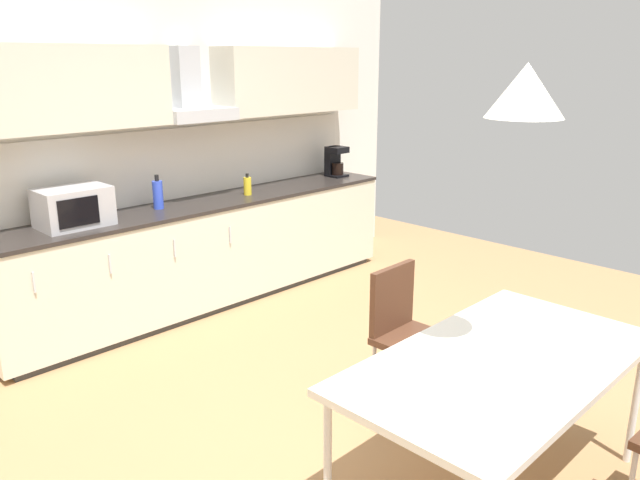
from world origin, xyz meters
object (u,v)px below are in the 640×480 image
object	(u,v)px
chair_far_right	(405,324)
pendant_lamp	(526,90)
microwave	(73,207)
bottle_yellow	(247,186)
bottle_blue	(158,194)
coffee_maker	(335,161)
dining_table	(501,367)

from	to	relation	value
chair_far_right	pendant_lamp	xyz separation A→B (m)	(-0.36, -0.82, 1.39)
microwave	bottle_yellow	size ratio (longest dim) A/B	2.54
bottle_blue	pendant_lamp	bearing A→B (deg)	-92.10
pendant_lamp	chair_far_right	bearing A→B (deg)	66.09
coffee_maker	bottle_blue	world-z (taller)	coffee_maker
dining_table	pendant_lamp	xyz separation A→B (m)	(0.00, -0.00, 1.24)
bottle_blue	dining_table	size ratio (longest dim) A/B	0.17
dining_table	chair_far_right	distance (m)	0.91
microwave	bottle_yellow	xyz separation A→B (m)	(1.53, -0.05, -0.06)
dining_table	bottle_blue	bearing A→B (deg)	87.90
coffee_maker	bottle_yellow	distance (m)	1.19
microwave	dining_table	distance (m)	3.12
coffee_maker	chair_far_right	distance (m)	2.91
coffee_maker	bottle_blue	distance (m)	2.02
chair_far_right	bottle_blue	bearing A→B (deg)	96.26
microwave	pendant_lamp	size ratio (longest dim) A/B	1.50
dining_table	chair_far_right	xyz separation A→B (m)	(0.36, 0.82, -0.16)
dining_table	microwave	bearing A→B (deg)	101.05
bottle_yellow	chair_far_right	distance (m)	2.29
bottle_yellow	pendant_lamp	bearing A→B (deg)	-107.41
bottle_yellow	bottle_blue	world-z (taller)	bottle_blue
microwave	pendant_lamp	world-z (taller)	pendant_lamp
bottle_yellow	pendant_lamp	distance (m)	3.28
dining_table	coffee_maker	bearing A→B (deg)	55.25
bottle_blue	bottle_yellow	bearing A→B (deg)	-6.79
microwave	coffee_maker	xyz separation A→B (m)	(2.72, 0.03, 0.01)
microwave	coffee_maker	distance (m)	2.72
pendant_lamp	coffee_maker	bearing A→B (deg)	55.25
bottle_blue	coffee_maker	bearing A→B (deg)	-0.67
bottle_yellow	bottle_blue	xyz separation A→B (m)	(-0.83, 0.10, 0.04)
bottle_yellow	dining_table	world-z (taller)	bottle_yellow
dining_table	chair_far_right	world-z (taller)	chair_far_right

